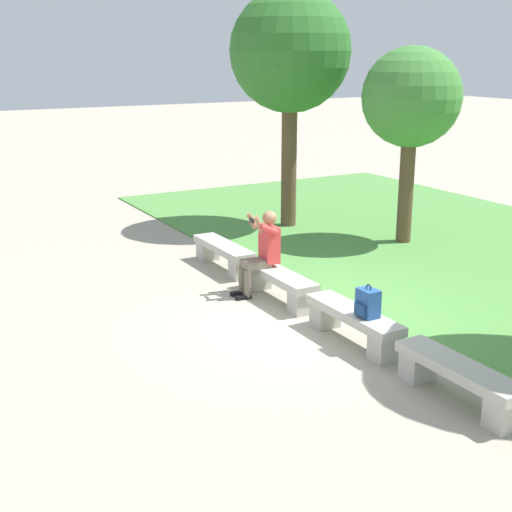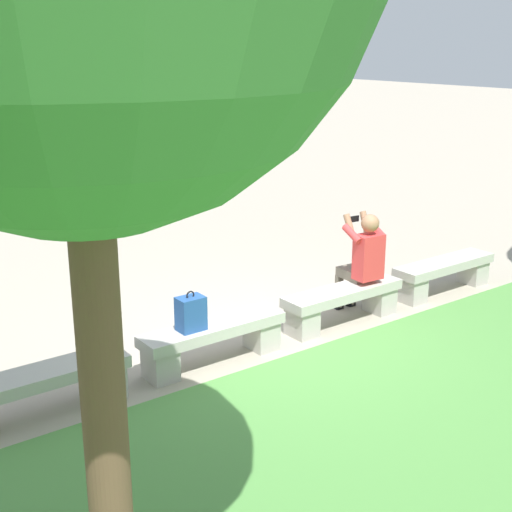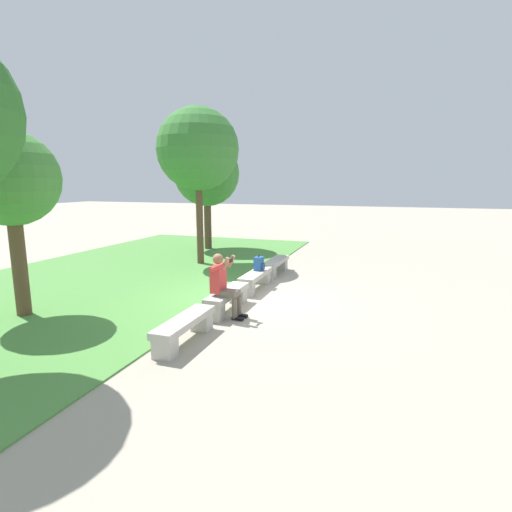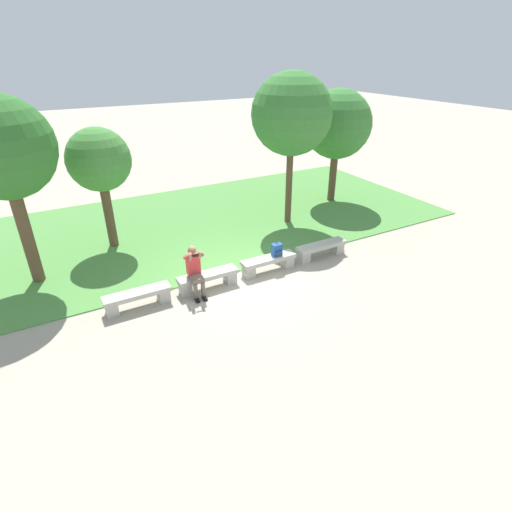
{
  "view_description": "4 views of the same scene",
  "coord_description": "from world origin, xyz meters",
  "px_view_note": "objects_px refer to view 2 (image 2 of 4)",
  "views": [
    {
      "loc": [
        7.85,
        -5.31,
        3.67
      ],
      "look_at": [
        -0.76,
        -0.5,
        0.82
      ],
      "focal_mm": 50.0,
      "sensor_mm": 36.0,
      "label": 1
    },
    {
      "loc": [
        4.73,
        5.87,
        3.33
      ],
      "look_at": [
        0.01,
        -0.48,
        0.91
      ],
      "focal_mm": 50.0,
      "sensor_mm": 36.0,
      "label": 2
    },
    {
      "loc": [
        -8.61,
        -3.31,
        2.74
      ],
      "look_at": [
        0.28,
        -0.24,
        1.01
      ],
      "focal_mm": 28.0,
      "sensor_mm": 36.0,
      "label": 3
    },
    {
      "loc": [
        -4.23,
        -8.65,
        5.76
      ],
      "look_at": [
        0.16,
        -0.66,
        0.99
      ],
      "focal_mm": 28.0,
      "sensor_mm": 36.0,
      "label": 4
    }
  ],
  "objects_px": {
    "bench_near": "(343,301)",
    "backpack": "(190,314)",
    "bench_main": "(444,272)",
    "bench_far": "(41,387)",
    "person_photographer": "(362,259)",
    "bench_mid": "(213,338)"
  },
  "relations": [
    {
      "from": "bench_mid",
      "to": "bench_far",
      "type": "distance_m",
      "value": 1.88
    },
    {
      "from": "bench_far",
      "to": "bench_mid",
      "type": "bearing_deg",
      "value": 180.0
    },
    {
      "from": "bench_near",
      "to": "bench_far",
      "type": "xyz_separation_m",
      "value": [
        3.75,
        0.0,
        0.0
      ]
    },
    {
      "from": "bench_mid",
      "to": "person_photographer",
      "type": "xyz_separation_m",
      "value": [
        -2.25,
        -0.08,
        0.45
      ]
    },
    {
      "from": "bench_mid",
      "to": "bench_near",
      "type": "bearing_deg",
      "value": 180.0
    },
    {
      "from": "bench_near",
      "to": "bench_mid",
      "type": "distance_m",
      "value": 1.88
    },
    {
      "from": "bench_near",
      "to": "person_photographer",
      "type": "xyz_separation_m",
      "value": [
        -0.37,
        -0.08,
        0.45
      ]
    },
    {
      "from": "bench_mid",
      "to": "bench_far",
      "type": "relative_size",
      "value": 1.0
    },
    {
      "from": "bench_near",
      "to": "backpack",
      "type": "xyz_separation_m",
      "value": [
        2.15,
        -0.0,
        0.33
      ]
    },
    {
      "from": "bench_main",
      "to": "person_photographer",
      "type": "height_order",
      "value": "person_photographer"
    },
    {
      "from": "bench_near",
      "to": "backpack",
      "type": "bearing_deg",
      "value": -0.1
    },
    {
      "from": "bench_mid",
      "to": "backpack",
      "type": "bearing_deg",
      "value": -0.78
    },
    {
      "from": "bench_near",
      "to": "backpack",
      "type": "distance_m",
      "value": 2.17
    },
    {
      "from": "bench_far",
      "to": "person_photographer",
      "type": "height_order",
      "value": "person_photographer"
    },
    {
      "from": "bench_far",
      "to": "backpack",
      "type": "relative_size",
      "value": 3.85
    },
    {
      "from": "bench_near",
      "to": "bench_far",
      "type": "distance_m",
      "value": 3.75
    },
    {
      "from": "bench_near",
      "to": "bench_mid",
      "type": "bearing_deg",
      "value": 0.0
    },
    {
      "from": "bench_near",
      "to": "bench_far",
      "type": "bearing_deg",
      "value": 0.0
    },
    {
      "from": "person_photographer",
      "to": "backpack",
      "type": "height_order",
      "value": "person_photographer"
    },
    {
      "from": "bench_main",
      "to": "backpack",
      "type": "bearing_deg",
      "value": -0.05
    },
    {
      "from": "bench_main",
      "to": "bench_mid",
      "type": "relative_size",
      "value": 1.0
    },
    {
      "from": "bench_main",
      "to": "bench_near",
      "type": "relative_size",
      "value": 1.0
    }
  ]
}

